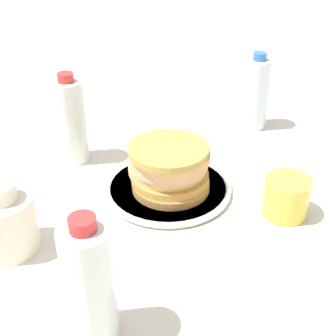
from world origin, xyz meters
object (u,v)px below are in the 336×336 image
object	(u,v)px
pancake_stack	(169,166)
water_bottle_far	(87,283)
cream_jug	(7,222)
plate	(168,188)
juice_glass	(286,197)
water_bottle_mid	(256,93)
water_bottle_near	(71,121)

from	to	relation	value
pancake_stack	water_bottle_far	world-z (taller)	water_bottle_far
pancake_stack	cream_jug	xyz separation A→B (m)	(-0.19, -0.25, -0.00)
cream_jug	water_bottle_far	bearing A→B (deg)	-26.61
plate	juice_glass	distance (m)	0.23
water_bottle_mid	water_bottle_far	bearing A→B (deg)	-96.28
plate	water_bottle_far	distance (m)	0.37
water_bottle_near	water_bottle_mid	size ratio (longest dim) A/B	1.05
plate	water_bottle_far	bearing A→B (deg)	-86.40
juice_glass	water_bottle_near	bearing A→B (deg)	175.24
plate	water_bottle_far	xyz separation A→B (m)	(0.02, -0.36, 0.09)
pancake_stack	water_bottle_near	xyz separation A→B (m)	(-0.24, 0.05, 0.03)
water_bottle_mid	juice_glass	bearing A→B (deg)	-69.16
cream_jug	water_bottle_near	bearing A→B (deg)	99.48
pancake_stack	cream_jug	world-z (taller)	cream_jug
juice_glass	cream_jug	bearing A→B (deg)	-148.33
plate	water_bottle_near	bearing A→B (deg)	169.13
water_bottle_near	water_bottle_far	bearing A→B (deg)	-57.05
juice_glass	water_bottle_mid	bearing A→B (deg)	110.84
cream_jug	water_bottle_near	world-z (taller)	water_bottle_near
juice_glass	water_bottle_far	bearing A→B (deg)	-119.58
pancake_stack	water_bottle_mid	bearing A→B (deg)	74.37
water_bottle_far	water_bottle_mid	bearing A→B (deg)	83.72
plate	cream_jug	distance (m)	0.32
juice_glass	water_bottle_far	size ratio (longest dim) A/B	0.42
plate	cream_jug	bearing A→B (deg)	-126.98
pancake_stack	juice_glass	bearing A→B (deg)	1.97
water_bottle_mid	water_bottle_far	distance (m)	0.70
water_bottle_mid	plate	bearing A→B (deg)	-106.09
plate	juice_glass	bearing A→B (deg)	1.71
water_bottle_near	water_bottle_far	world-z (taller)	same
pancake_stack	water_bottle_mid	size ratio (longest dim) A/B	0.87
plate	pancake_stack	bearing A→B (deg)	-18.86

